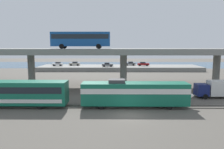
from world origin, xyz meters
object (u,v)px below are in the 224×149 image
parked_car_0 (143,64)px  parked_car_2 (130,63)px  train_locomotive (140,93)px  transit_bus_on_overpass (81,39)px  service_truck_west (216,89)px  parked_car_1 (107,65)px  parked_car_3 (75,63)px  parked_car_4 (58,64)px

parked_car_0 → parked_car_2: size_ratio=1.07×
parked_car_0 → parked_car_2: same height
train_locomotive → parked_car_2: size_ratio=4.09×
transit_bus_on_overpass → service_truck_west: size_ratio=1.76×
parked_car_0 → parked_car_2: bearing=160.2°
parked_car_1 → parked_car_2: (8.73, 4.97, -0.00)m
train_locomotive → service_truck_west: 15.40m
service_truck_west → parked_car_1: bearing=-64.0°
parked_car_0 → parked_car_1: (-13.58, -3.22, -0.00)m
train_locomotive → transit_bus_on_overpass: bearing=128.4°
parked_car_2 → parked_car_3: (-21.69, -0.46, 0.00)m
parked_car_0 → parked_car_1: size_ratio=1.07×
parked_car_2 → service_truck_west: bearing=104.0°
parked_car_2 → parked_car_4: 27.98m
service_truck_west → parked_car_4: service_truck_west is taller
transit_bus_on_overpass → service_truck_west: 27.44m
parked_car_1 → transit_bus_on_overpass: bearing=-97.2°
train_locomotive → parked_car_3: train_locomotive is taller
transit_bus_on_overpass → parked_car_3: 40.93m
train_locomotive → parked_car_4: train_locomotive is taller
parked_car_1 → parked_car_3: bearing=160.8°
transit_bus_on_overpass → parked_car_4: size_ratio=2.99×
train_locomotive → parked_car_2: bearing=87.4°
service_truck_west → parked_car_2: service_truck_west is taller
parked_car_2 → parked_car_0: bearing=160.2°
service_truck_west → parked_car_0: size_ratio=1.56×
transit_bus_on_overpass → parked_car_2: transit_bus_on_overpass is taller
parked_car_0 → service_truck_west: bearing=-81.3°
transit_bus_on_overpass → service_truck_west: bearing=-16.7°
train_locomotive → parked_car_1: (-6.35, 48.16, 0.07)m
parked_car_2 → transit_bus_on_overpass: bearing=71.7°
parked_car_1 → parked_car_4: size_ratio=1.02×
service_truck_west → parked_car_0: (-6.91, 45.33, 0.62)m
parked_car_3 → train_locomotive: bearing=110.1°
train_locomotive → parked_car_4: 56.87m
transit_bus_on_overpass → parked_car_4: (-14.80, 37.31, -8.29)m
train_locomotive → parked_car_1: bearing=97.5°
parked_car_1 → parked_car_3: same height
transit_bus_on_overpass → parked_car_3: (-8.61, 39.15, -8.29)m
train_locomotive → parked_car_4: size_ratio=4.17×
transit_bus_on_overpass → parked_car_4: transit_bus_on_overpass is taller
service_truck_west → parked_car_4: size_ratio=1.70×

